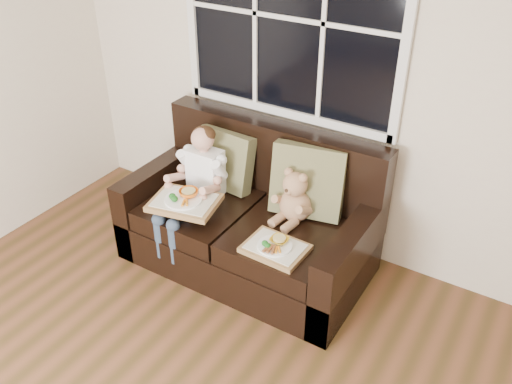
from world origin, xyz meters
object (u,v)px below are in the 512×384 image
Objects in this scene: teddy_bear at (295,200)px; tray_left at (185,201)px; loveseat at (252,223)px; tray_right at (275,247)px; child at (197,177)px.

tray_left is (-0.64, -0.36, -0.03)m from teddy_bear.
tray_left is at bearing -142.12° from teddy_bear.
loveseat is 3.39× the size of tray_left.
tray_left is at bearing -133.89° from loveseat.
teddy_bear is at bearing 17.32° from tray_left.
loveseat reaches higher than tray_left.
tray_left is 0.71m from tray_right.
tray_right is at bearing -12.40° from tray_left.
tray_left is (-0.32, -0.33, 0.27)m from loveseat.
child is 0.80m from tray_right.
teddy_bear is at bearing 11.84° from child.
tray_right is at bearing -16.04° from child.
teddy_bear is 0.39m from tray_right.
tray_left reaches higher than tray_right.
child is at bearing 165.86° from tray_right.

